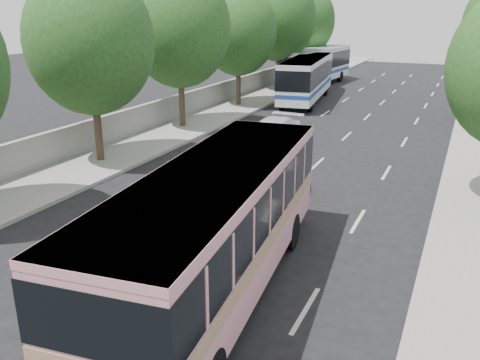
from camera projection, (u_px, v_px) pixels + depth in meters
The scene contains 14 objects.
ground at pixel (195, 246), 15.76m from camera, with size 120.00×120.00×0.00m, color black.
sidewalk_left at pixel (228, 110), 36.30m from camera, with size 4.00×90.00×0.15m, color #9E998E.
low_wall at pixel (206, 97), 36.74m from camera, with size 0.30×90.00×1.50m, color #9E998E.
tree_left_b at pixel (90, 36), 22.30m from camera, with size 5.70×5.70×8.88m.
tree_left_c at pixel (180, 24), 29.18m from camera, with size 6.00×6.00×9.35m.
tree_left_d at pixel (239, 28), 36.19m from camera, with size 5.52×5.52×8.60m.
tree_left_e at pixel (279, 15), 42.79m from camera, with size 6.30×6.30×9.82m.
tree_left_f at pixel (305, 18), 49.90m from camera, with size 5.88×5.88×9.16m.
pink_bus at pixel (217, 218), 12.44m from camera, with size 3.81×10.85×3.39m.
pink_taxi at pixel (275, 185), 18.87m from camera, with size 1.74×4.33×1.48m, color #F7155B.
white_pickup at pixel (271, 134), 26.42m from camera, with size 2.11×5.20×1.51m, color silver.
tour_coach_front at pixel (307, 76), 39.22m from camera, with size 3.87×11.47×3.37m.
tour_coach_rear at pixel (317, 63), 47.50m from camera, with size 3.57×11.63×3.42m.
taxi_roof_sign at pixel (276, 164), 18.61m from camera, with size 0.55×0.18×0.18m, color silver.
Camera 1 is at (7.17, -12.40, 7.00)m, focal length 38.00 mm.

